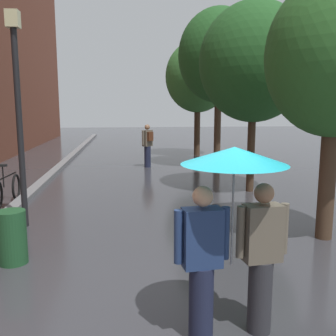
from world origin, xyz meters
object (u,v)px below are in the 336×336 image
object	(u,v)px
street_tree_2	(219,56)
couple_under_umbrella	(233,214)
street_lamp_post	(18,104)
litter_bin	(12,237)
street_tree_3	(198,77)
pedestrian_walking_midground	(148,145)
street_tree_0	(336,57)
street_tree_1	(254,63)

from	to	relation	value
street_tree_2	couple_under_umbrella	size ratio (longest dim) A/B	3.03
street_lamp_post	litter_bin	world-z (taller)	street_lamp_post
street_tree_2	street_tree_3	distance (m)	3.64
street_tree_2	litter_bin	distance (m)	11.27
street_tree_2	pedestrian_walking_midground	bearing A→B (deg)	176.10
street_tree_2	litter_bin	xyz separation A→B (m)	(-5.42, -9.05, -3.95)
street_tree_3	pedestrian_walking_midground	xyz separation A→B (m)	(-2.64, -3.41, -2.93)
street_tree_0	couple_under_umbrella	world-z (taller)	street_tree_0
street_tree_0	pedestrian_walking_midground	xyz separation A→B (m)	(-2.83, 8.67, -2.37)
street_lamp_post	street_tree_3	bearing A→B (deg)	62.65
street_lamp_post	litter_bin	distance (m)	2.82
street_tree_1	pedestrian_walking_midground	xyz separation A→B (m)	(-2.72, 4.67, -2.72)
street_tree_0	street_tree_3	distance (m)	12.09
street_tree_2	street_tree_0	bearing A→B (deg)	-89.78
street_tree_0	street_tree_2	xyz separation A→B (m)	(-0.03, 8.48, 1.08)
street_tree_1	litter_bin	world-z (taller)	street_tree_1
street_lamp_post	pedestrian_walking_midground	bearing A→B (deg)	68.31
street_tree_0	street_tree_3	xyz separation A→B (m)	(-0.19, 12.08, 0.55)
street_tree_0	street_tree_2	world-z (taller)	street_tree_2
street_tree_0	street_tree_3	size ratio (longest dim) A/B	0.85
street_tree_0	litter_bin	size ratio (longest dim) A/B	5.57
street_tree_1	couple_under_umbrella	bearing A→B (deg)	-109.84
street_tree_1	litter_bin	size ratio (longest dim) A/B	6.22
street_tree_3	couple_under_umbrella	size ratio (longest dim) A/B	2.72
street_tree_0	couple_under_umbrella	xyz separation A→B (m)	(-2.56, -2.78, -1.93)
street_tree_2	pedestrian_walking_midground	world-z (taller)	street_tree_2
street_tree_3	litter_bin	distance (m)	14.12
litter_bin	pedestrian_walking_midground	bearing A→B (deg)	74.17
pedestrian_walking_midground	street_tree_1	bearing A→B (deg)	-59.82
pedestrian_walking_midground	street_tree_3	bearing A→B (deg)	52.22
litter_bin	street_tree_0	bearing A→B (deg)	6.01
litter_bin	pedestrian_walking_midground	size ratio (longest dim) A/B	0.49
couple_under_umbrella	street_lamp_post	distance (m)	5.32
street_lamp_post	street_tree_1	bearing A→B (deg)	25.36
litter_bin	pedestrian_walking_midground	distance (m)	9.62
couple_under_umbrella	litter_bin	size ratio (longest dim) A/B	2.41
couple_under_umbrella	pedestrian_walking_midground	xyz separation A→B (m)	(-0.27, 11.45, -0.44)
pedestrian_walking_midground	couple_under_umbrella	bearing A→B (deg)	-88.65
street_tree_0	street_lamp_post	distance (m)	5.96
street_lamp_post	litter_bin	size ratio (longest dim) A/B	4.99
couple_under_umbrella	street_lamp_post	size ratio (longest dim) A/B	0.48
street_tree_0	street_tree_1	world-z (taller)	street_tree_1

